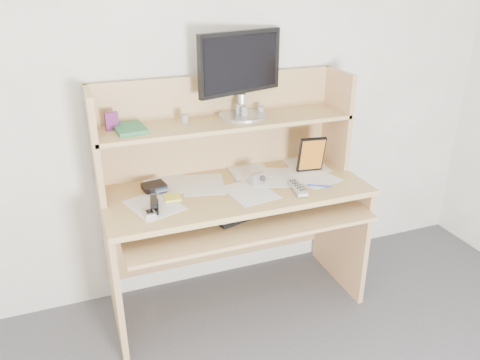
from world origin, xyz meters
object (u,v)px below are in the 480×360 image
object	(u,v)px
desk	(231,191)
monitor	(241,72)
keyboard	(247,211)
game_case	(311,155)
tv_remote	(297,187)

from	to	relation	value
desk	monitor	distance (m)	0.65
keyboard	game_case	size ratio (longest dim) A/B	1.99
desk	monitor	size ratio (longest dim) A/B	2.76
game_case	keyboard	bearing A→B (deg)	-153.61
keyboard	desk	bearing A→B (deg)	80.58
desk	tv_remote	distance (m)	0.38
desk	monitor	world-z (taller)	monitor
monitor	tv_remote	bearing A→B (deg)	-79.03
tv_remote	monitor	xyz separation A→B (m)	(-0.19, 0.35, 0.56)
keyboard	game_case	world-z (taller)	game_case
tv_remote	monitor	distance (m)	0.68
tv_remote	game_case	world-z (taller)	game_case
monitor	keyboard	bearing A→B (deg)	-121.88
tv_remote	monitor	bearing A→B (deg)	127.29
tv_remote	desk	bearing A→B (deg)	151.93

